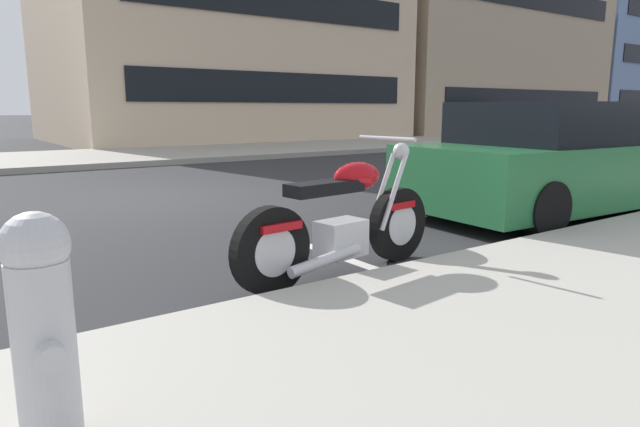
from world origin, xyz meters
TOP-DOWN VIEW (x-y plane):
  - ground_plane at (0.00, 0.00)m, footprint 260.00×260.00m
  - sidewalk_far_curb at (12.00, 7.49)m, footprint 120.00×5.00m
  - parking_stall_stripe at (0.00, -4.39)m, footprint 0.12×2.20m
  - parked_motorcycle at (-0.33, -4.71)m, footprint 2.11×0.63m
  - parked_car_second_in_row at (3.70, -4.11)m, footprint 4.45×2.13m
  - fire_hydrant at (-2.78, -6.09)m, footprint 0.24×0.36m
  - townhouse_corner_block at (8.02, 15.44)m, footprint 13.73×11.37m
  - townhouse_near_left at (23.48, 14.71)m, footprint 15.80×9.90m
  - townhouse_behind_pole at (38.14, 14.32)m, footprint 12.88×9.13m

SIDE VIEW (x-z plane):
  - ground_plane at x=0.00m, z-range 0.00..0.00m
  - parking_stall_stripe at x=0.00m, z-range 0.00..0.01m
  - sidewalk_far_curb at x=12.00m, z-range 0.00..0.14m
  - parked_motorcycle at x=-0.33m, z-range -0.13..1.00m
  - fire_hydrant at x=-2.78m, z-range 0.17..1.04m
  - parked_car_second_in_row at x=3.70m, z-range -0.04..1.41m
  - townhouse_near_left at x=23.48m, z-range 0.00..8.26m
  - townhouse_behind_pole at x=38.14m, z-range 0.00..9.03m
  - townhouse_corner_block at x=8.02m, z-range 0.00..9.73m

